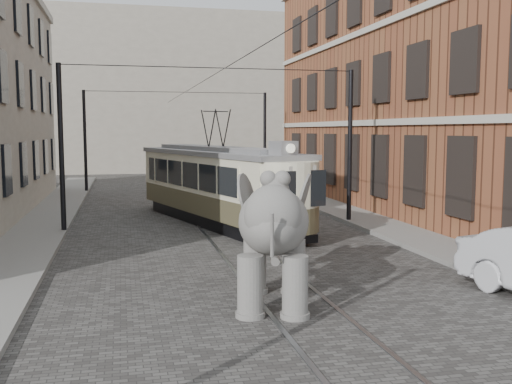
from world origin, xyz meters
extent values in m
plane|color=#494744|center=(0.00, 0.00, 0.00)|extent=(120.00, 120.00, 0.00)
cube|color=slate|center=(6.00, 0.00, 0.07)|extent=(2.00, 60.00, 0.15)
cube|color=slate|center=(-6.50, 0.00, 0.07)|extent=(2.00, 60.00, 0.15)
cube|color=brown|center=(11.00, 9.00, 6.00)|extent=(8.00, 26.00, 12.00)
cube|color=gray|center=(0.00, 40.00, 7.00)|extent=(28.00, 10.00, 14.00)
camera|label=1|loc=(-3.53, -15.59, 3.67)|focal=41.09mm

